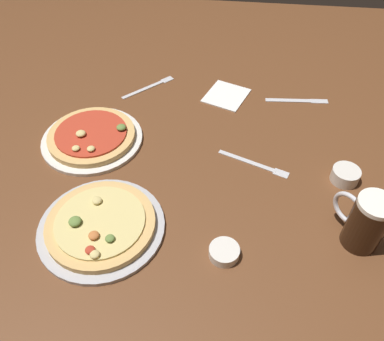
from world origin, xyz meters
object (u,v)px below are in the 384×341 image
(ramekin_sauce, at_px, (224,252))
(ramekin_butter, at_px, (345,175))
(napkin_folded, at_px, (226,95))
(pizza_plate_near, at_px, (101,225))
(fork_spare, at_px, (149,87))
(pizza_plate_far, at_px, (92,137))
(knife_right, at_px, (297,100))
(beer_mug_dark, at_px, (366,222))
(fork_left, at_px, (255,164))

(ramekin_sauce, relative_size, ramekin_butter, 0.95)
(napkin_folded, bearing_deg, pizza_plate_near, -114.73)
(fork_spare, bearing_deg, pizza_plate_far, -111.31)
(ramekin_sauce, distance_m, napkin_folded, 0.65)
(ramekin_sauce, xyz_separation_m, knife_right, (0.22, 0.65, -0.01))
(knife_right, distance_m, fork_spare, 0.53)
(napkin_folded, bearing_deg, knife_right, -0.21)
(knife_right, bearing_deg, napkin_folded, 179.79)
(fork_spare, bearing_deg, pizza_plate_near, -90.01)
(ramekin_butter, relative_size, knife_right, 0.36)
(beer_mug_dark, bearing_deg, pizza_plate_far, 159.67)
(ramekin_butter, bearing_deg, napkin_folded, 134.15)
(pizza_plate_far, bearing_deg, fork_left, -5.03)
(napkin_folded, relative_size, fork_spare, 0.88)
(pizza_plate_far, distance_m, ramekin_sauce, 0.57)
(napkin_folded, distance_m, fork_left, 0.35)
(napkin_folded, bearing_deg, beer_mug_dark, -57.88)
(knife_right, relative_size, fork_spare, 1.30)
(beer_mug_dark, bearing_deg, fork_left, 136.99)
(ramekin_sauce, bearing_deg, pizza_plate_far, 140.01)
(beer_mug_dark, distance_m, knife_right, 0.58)
(pizza_plate_far, bearing_deg, fork_spare, 68.69)
(pizza_plate_near, relative_size, knife_right, 1.47)
(napkin_folded, bearing_deg, ramekin_butter, -45.85)
(ramekin_butter, height_order, fork_spare, ramekin_butter)
(pizza_plate_near, xyz_separation_m, pizza_plate_far, (-0.12, 0.32, -0.00))
(beer_mug_dark, height_order, fork_spare, beer_mug_dark)
(pizza_plate_near, relative_size, ramekin_sauce, 4.34)
(pizza_plate_far, xyz_separation_m, beer_mug_dark, (0.76, -0.28, 0.06))
(pizza_plate_far, xyz_separation_m, ramekin_butter, (0.76, -0.08, 0.00))
(fork_spare, bearing_deg, ramekin_sauce, -65.00)
(pizza_plate_near, height_order, knife_right, pizza_plate_near)
(pizza_plate_far, height_order, fork_spare, pizza_plate_far)
(pizza_plate_far, distance_m, ramekin_butter, 0.76)
(beer_mug_dark, relative_size, napkin_folded, 1.03)
(ramekin_sauce, bearing_deg, beer_mug_dark, 14.25)
(ramekin_sauce, height_order, knife_right, ramekin_sauce)
(beer_mug_dark, bearing_deg, pizza_plate_near, -176.18)
(fork_left, height_order, knife_right, same)
(ramekin_butter, relative_size, napkin_folded, 0.53)
(fork_left, relative_size, fork_spare, 1.26)
(napkin_folded, relative_size, knife_right, 0.68)
(beer_mug_dark, relative_size, ramekin_butter, 1.95)
(napkin_folded, xyz_separation_m, fork_spare, (-0.28, 0.02, -0.00))
(pizza_plate_far, height_order, ramekin_sauce, pizza_plate_far)
(ramekin_butter, height_order, napkin_folded, ramekin_butter)
(ramekin_butter, distance_m, knife_right, 0.38)
(beer_mug_dark, height_order, napkin_folded, beer_mug_dark)
(pizza_plate_near, bearing_deg, fork_left, 35.98)
(pizza_plate_far, relative_size, fork_spare, 1.86)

